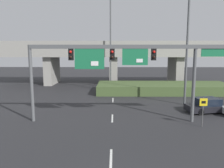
% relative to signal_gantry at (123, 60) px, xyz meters
% --- Properties ---
extents(lane_markings, '(0.14, 40.09, 0.01)m').
position_rel_signal_gantry_xyz_m(lane_markings, '(-0.88, 4.66, -5.27)').
color(lane_markings, silver).
rests_on(lane_markings, ground).
extents(signal_gantry, '(16.76, 0.44, 6.48)m').
position_rel_signal_gantry_xyz_m(signal_gantry, '(0.00, 0.00, 0.00)').
color(signal_gantry, '#515456').
rests_on(signal_gantry, ground).
extents(speed_limit_sign, '(0.60, 0.11, 2.38)m').
position_rel_signal_gantry_xyz_m(speed_limit_sign, '(6.23, -1.40, -3.72)').
color(speed_limit_sign, '#4C4C4C').
rests_on(speed_limit_sign, ground).
extents(highway_light_pole_near, '(0.70, 0.36, 16.79)m').
position_rel_signal_gantry_xyz_m(highway_light_pole_near, '(7.21, 6.09, 3.50)').
color(highway_light_pole_near, '#515456').
rests_on(highway_light_pole_near, ground).
extents(highway_light_pole_far, '(0.70, 0.36, 14.58)m').
position_rel_signal_gantry_xyz_m(highway_light_pole_far, '(-1.33, 17.66, 2.40)').
color(highway_light_pole_far, '#515456').
rests_on(highway_light_pole_far, ground).
extents(overpass_bridge, '(40.62, 7.84, 7.76)m').
position_rel_signal_gantry_xyz_m(overpass_bridge, '(-0.88, 22.57, 0.08)').
color(overpass_bridge, gray).
rests_on(overpass_bridge, ground).
extents(grass_embankment, '(19.43, 6.73, 1.27)m').
position_rel_signal_gantry_xyz_m(grass_embankment, '(6.57, 13.95, -4.64)').
color(grass_embankment, '#42562D').
rests_on(grass_embankment, ground).
extents(parked_sedan_near_right, '(4.52, 2.60, 1.43)m').
position_rel_signal_gantry_xyz_m(parked_sedan_near_right, '(8.51, 3.01, -4.61)').
color(parked_sedan_near_right, black).
rests_on(parked_sedan_near_right, ground).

